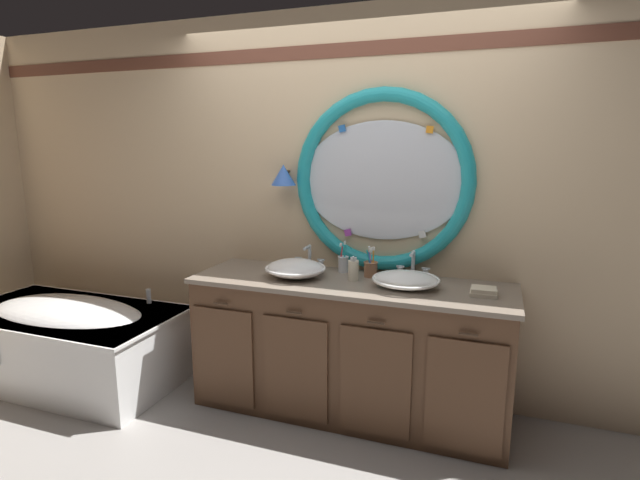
{
  "coord_description": "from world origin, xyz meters",
  "views": [
    {
      "loc": [
        0.91,
        -2.62,
        1.73
      ],
      "look_at": [
        -0.13,
        0.25,
        1.13
      ],
      "focal_mm": 27.57,
      "sensor_mm": 36.0,
      "label": 1
    }
  ],
  "objects_px": {
    "toothbrush_holder_left": "(343,263)",
    "bathtub": "(69,338)",
    "sink_basin_left": "(295,268)",
    "folded_hand_towel": "(484,292)",
    "sink_basin_right": "(406,280)",
    "toothbrush_holder_right": "(371,268)",
    "soap_dispenser": "(353,270)"
  },
  "relations": [
    {
      "from": "sink_basin_right",
      "to": "toothbrush_holder_right",
      "type": "distance_m",
      "value": 0.31
    },
    {
      "from": "sink_basin_left",
      "to": "folded_hand_towel",
      "type": "bearing_deg",
      "value": 0.13
    },
    {
      "from": "sink_basin_right",
      "to": "soap_dispenser",
      "type": "bearing_deg",
      "value": 171.2
    },
    {
      "from": "sink_basin_right",
      "to": "toothbrush_holder_left",
      "type": "bearing_deg",
      "value": 153.99
    },
    {
      "from": "bathtub",
      "to": "sink_basin_left",
      "type": "distance_m",
      "value": 1.83
    },
    {
      "from": "toothbrush_holder_left",
      "to": "folded_hand_towel",
      "type": "distance_m",
      "value": 0.93
    },
    {
      "from": "soap_dispenser",
      "to": "folded_hand_towel",
      "type": "distance_m",
      "value": 0.79
    },
    {
      "from": "sink_basin_left",
      "to": "folded_hand_towel",
      "type": "height_order",
      "value": "sink_basin_left"
    },
    {
      "from": "toothbrush_holder_left",
      "to": "toothbrush_holder_right",
      "type": "relative_size",
      "value": 1.06
    },
    {
      "from": "soap_dispenser",
      "to": "bathtub",
      "type": "bearing_deg",
      "value": -171.28
    },
    {
      "from": "bathtub",
      "to": "toothbrush_holder_right",
      "type": "height_order",
      "value": "toothbrush_holder_right"
    },
    {
      "from": "sink_basin_right",
      "to": "folded_hand_towel",
      "type": "distance_m",
      "value": 0.45
    },
    {
      "from": "sink_basin_left",
      "to": "bathtub",
      "type": "bearing_deg",
      "value": -171.14
    },
    {
      "from": "toothbrush_holder_right",
      "to": "soap_dispenser",
      "type": "height_order",
      "value": "toothbrush_holder_right"
    },
    {
      "from": "bathtub",
      "to": "sink_basin_left",
      "type": "relative_size",
      "value": 4.18
    },
    {
      "from": "sink_basin_left",
      "to": "sink_basin_right",
      "type": "distance_m",
      "value": 0.72
    },
    {
      "from": "sink_basin_left",
      "to": "toothbrush_holder_left",
      "type": "distance_m",
      "value": 0.34
    },
    {
      "from": "bathtub",
      "to": "toothbrush_holder_right",
      "type": "relative_size",
      "value": 8.22
    },
    {
      "from": "toothbrush_holder_left",
      "to": "soap_dispenser",
      "type": "xyz_separation_m",
      "value": [
        0.12,
        -0.17,
        0.01
      ]
    },
    {
      "from": "toothbrush_holder_left",
      "to": "soap_dispenser",
      "type": "relative_size",
      "value": 1.35
    },
    {
      "from": "toothbrush_holder_left",
      "to": "bathtub",
      "type": "bearing_deg",
      "value": -165.91
    },
    {
      "from": "bathtub",
      "to": "soap_dispenser",
      "type": "xyz_separation_m",
      "value": [
        2.08,
        0.32,
        0.62
      ]
    },
    {
      "from": "sink_basin_left",
      "to": "soap_dispenser",
      "type": "xyz_separation_m",
      "value": [
        0.37,
        0.05,
        0.01
      ]
    },
    {
      "from": "sink_basin_right",
      "to": "folded_hand_towel",
      "type": "xyz_separation_m",
      "value": [
        0.44,
        0.0,
        -0.03
      ]
    },
    {
      "from": "bathtub",
      "to": "soap_dispenser",
      "type": "distance_m",
      "value": 2.19
    },
    {
      "from": "sink_basin_left",
      "to": "toothbrush_holder_right",
      "type": "relative_size",
      "value": 1.97
    },
    {
      "from": "toothbrush_holder_right",
      "to": "sink_basin_left",
      "type": "bearing_deg",
      "value": -159.0
    },
    {
      "from": "sink_basin_left",
      "to": "toothbrush_holder_right",
      "type": "height_order",
      "value": "toothbrush_holder_right"
    },
    {
      "from": "bathtub",
      "to": "folded_hand_towel",
      "type": "height_order",
      "value": "folded_hand_towel"
    },
    {
      "from": "bathtub",
      "to": "folded_hand_towel",
      "type": "xyz_separation_m",
      "value": [
        2.86,
        0.27,
        0.58
      ]
    },
    {
      "from": "sink_basin_right",
      "to": "sink_basin_left",
      "type": "bearing_deg",
      "value": -180.0
    },
    {
      "from": "sink_basin_right",
      "to": "toothbrush_holder_left",
      "type": "xyz_separation_m",
      "value": [
        -0.46,
        0.23,
        0.01
      ]
    }
  ]
}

